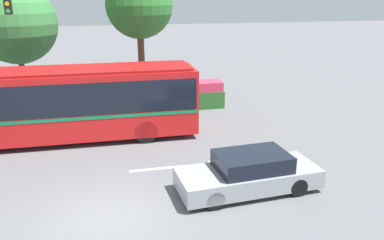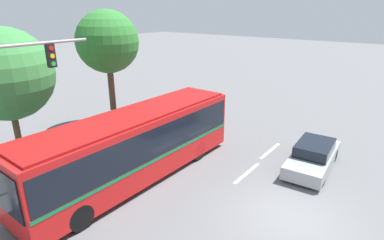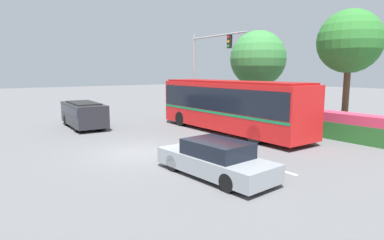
{
  "view_description": "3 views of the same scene",
  "coord_description": "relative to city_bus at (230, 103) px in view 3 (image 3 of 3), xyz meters",
  "views": [
    {
      "loc": [
        0.22,
        -9.96,
        6.21
      ],
      "look_at": [
        3.16,
        2.8,
        1.86
      ],
      "focal_mm": 36.07,
      "sensor_mm": 36.0,
      "label": 1
    },
    {
      "loc": [
        -10.09,
        -2.98,
        7.49
      ],
      "look_at": [
        1.76,
        6.05,
        2.13
      ],
      "focal_mm": 29.21,
      "sensor_mm": 36.0,
      "label": 2
    },
    {
      "loc": [
        13.03,
        -6.5,
        3.68
      ],
      "look_at": [
        -1.02,
        3.71,
        1.08
      ],
      "focal_mm": 30.12,
      "sensor_mm": 36.0,
      "label": 3
    }
  ],
  "objects": [
    {
      "name": "ground_plane",
      "position": [
        1.41,
        -6.84,
        -1.79
      ],
      "size": [
        140.0,
        140.0,
        0.0
      ],
      "primitive_type": "plane",
      "color": "#5B5B5E"
    },
    {
      "name": "city_bus",
      "position": [
        0.0,
        0.0,
        0.0
      ],
      "size": [
        11.08,
        2.65,
        3.15
      ],
      "rotation": [
        0.0,
        0.0,
        3.13
      ],
      "color": "red",
      "rests_on": "ground"
    },
    {
      "name": "sedan_foreground",
      "position": [
        5.98,
        -6.17,
        -1.18
      ],
      "size": [
        4.73,
        2.08,
        1.3
      ],
      "rotation": [
        0.0,
        0.0,
        3.21
      ],
      "color": "gray",
      "rests_on": "ground"
    },
    {
      "name": "suv_left_lane",
      "position": [
        -6.99,
        -6.69,
        -0.8
      ],
      "size": [
        5.07,
        2.2,
        1.7
      ],
      "rotation": [
        0.0,
        0.0,
        3.08
      ],
      "color": "#232328",
      "rests_on": "ground"
    },
    {
      "name": "traffic_light_pole",
      "position": [
        -5.0,
        1.97,
        2.61
      ],
      "size": [
        5.82,
        0.24,
        6.62
      ],
      "color": "gray",
      "rests_on": "ground"
    },
    {
      "name": "flowering_hedge",
      "position": [
        4.17,
        3.66,
        -1.07
      ],
      "size": [
        7.81,
        1.25,
        1.47
      ],
      "color": "#286028",
      "rests_on": "ground"
    },
    {
      "name": "street_tree_left",
      "position": [
        -2.7,
        5.32,
        2.86
      ],
      "size": [
        4.23,
        4.23,
        6.78
      ],
      "color": "brown",
      "rests_on": "ground"
    },
    {
      "name": "street_tree_centre",
      "position": [
        3.84,
        6.26,
        3.7
      ],
      "size": [
        3.85,
        3.85,
        7.45
      ],
      "color": "brown",
      "rests_on": "ground"
    },
    {
      "name": "lane_stripe_near",
      "position": [
        6.47,
        -3.75,
        -1.79
      ],
      "size": [
        2.4,
        0.16,
        0.01
      ],
      "primitive_type": "cube",
      "color": "silver",
      "rests_on": "ground"
    },
    {
      "name": "lane_stripe_mid",
      "position": [
        3.46,
        -3.9,
        -1.79
      ],
      "size": [
        2.4,
        0.16,
        0.01
      ],
      "primitive_type": "cube",
      "color": "silver",
      "rests_on": "ground"
    }
  ]
}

